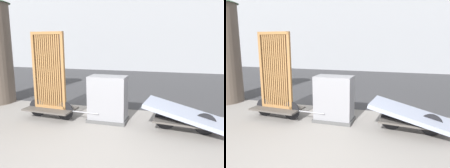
% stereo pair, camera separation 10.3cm
% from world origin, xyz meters
% --- Properties ---
extents(ground_plane, '(60.00, 60.00, 0.00)m').
position_xyz_m(ground_plane, '(0.00, 0.00, 0.00)').
color(ground_plane, gray).
extents(road_strip, '(56.00, 8.52, 0.01)m').
position_xyz_m(road_strip, '(0.00, 7.29, 0.00)').
color(road_strip, '#38383A').
rests_on(road_strip, ground_plane).
extents(bike_cart_with_bedframe, '(2.00, 0.77, 2.20)m').
position_xyz_m(bike_cart_with_bedframe, '(-1.64, 1.76, 0.81)').
color(bike_cart_with_bedframe, '#4C4742').
rests_on(bike_cart_with_bedframe, ground_plane).
extents(bike_cart_with_mattress, '(2.24, 1.06, 0.66)m').
position_xyz_m(bike_cart_with_mattress, '(1.65, 1.76, 0.37)').
color(bike_cart_with_mattress, '#4C4742').
rests_on(bike_cart_with_mattress, ground_plane).
extents(utility_cabinet, '(0.97, 0.58, 1.14)m').
position_xyz_m(utility_cabinet, '(-0.16, 1.95, 0.53)').
color(utility_cabinet, '#4C4C4C').
rests_on(utility_cabinet, ground_plane).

